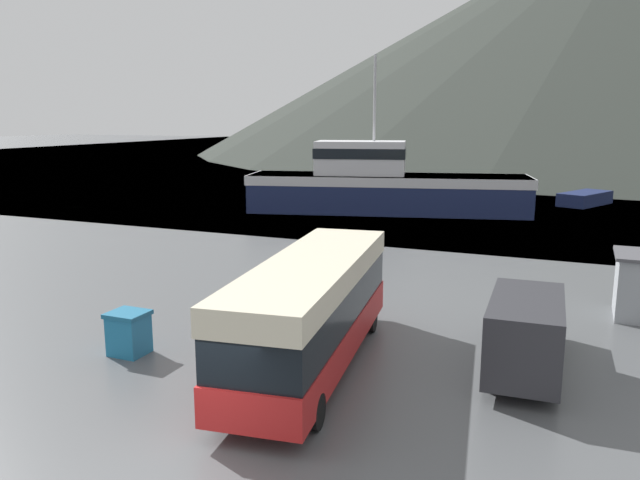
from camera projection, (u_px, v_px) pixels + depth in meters
The scene contains 8 objects.
ground_plane at pixel (184, 471), 13.20m from camera, with size 400.00×400.00×0.00m, color #515456.
water_surface at pixel (549, 150), 143.43m from camera, with size 240.00×240.00×0.00m, color slate.
hill_backdrop at pixel (640, 29), 134.93m from camera, with size 190.41×190.41×52.37m, color #2D332D.
tour_bus at pixel (312, 308), 18.33m from camera, with size 3.85×10.54×3.30m.
delivery_van at pixel (526, 330), 18.20m from camera, with size 2.23×6.24×2.36m.
fishing_boat at pixel (383, 185), 48.89m from camera, with size 22.33×10.28×12.03m.
storage_bin at pixel (129, 333), 19.59m from camera, with size 1.17×1.07×1.38m.
small_boat at pixel (585, 198), 53.12m from camera, with size 4.52×6.06×1.10m.
Camera 1 is at (7.30, -9.95, 7.36)m, focal length 35.00 mm.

